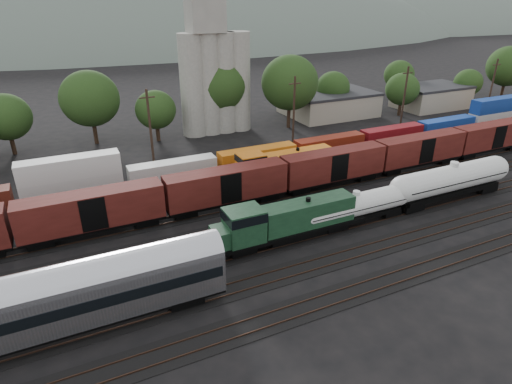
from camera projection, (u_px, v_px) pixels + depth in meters
name	position (u px, v px, depth m)	size (l,w,h in m)	color
ground	(297.00, 214.00, 51.30)	(600.00, 600.00, 0.00)	black
tracks	(297.00, 214.00, 51.28)	(180.00, 33.20, 0.20)	black
green_locomotive	(282.00, 221.00, 44.23)	(17.56, 3.10, 4.65)	black
tank_car_a	(355.00, 206.00, 47.97)	(15.10, 2.70, 3.96)	silver
tank_car_b	(451.00, 180.00, 53.45)	(18.96, 3.39, 4.97)	silver
passenger_coach	(47.00, 302.00, 31.08)	(26.67, 3.29, 6.06)	silver
orange_locomotive	(279.00, 164.00, 59.57)	(17.37, 2.89, 4.34)	black
boxcar_string	(379.00, 157.00, 60.36)	(184.40, 2.90, 4.20)	black
container_wall	(216.00, 161.00, 60.74)	(160.88, 2.60, 5.80)	black
grain_silo	(214.00, 72.00, 77.36)	(13.40, 5.00, 29.00)	gray
industrial_sheds	(234.00, 118.00, 81.71)	(119.38, 17.26, 5.10)	#9E937F
tree_band	(186.00, 96.00, 77.01)	(164.44, 20.34, 13.87)	black
utility_poles	(227.00, 120.00, 66.73)	(122.20, 0.36, 12.00)	black
distant_hills	(128.00, 68.00, 282.44)	(860.00, 286.00, 130.00)	#59665B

